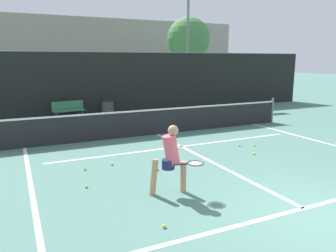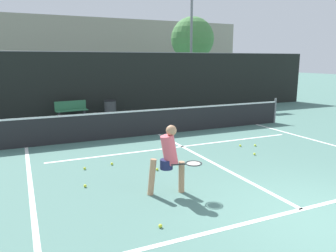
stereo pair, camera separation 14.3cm
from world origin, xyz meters
name	(u,v)px [view 1 (the left image)]	position (x,y,z in m)	size (l,w,h in m)	color
ground_plane	(322,218)	(0.00, 0.00, 0.00)	(100.00, 100.00, 0.00)	#4C756B
court_baseline_near	(303,208)	(0.00, 0.40, 0.00)	(11.00, 0.10, 0.01)	white
court_service_line	(181,146)	(0.00, 5.28, 0.00)	(8.25, 0.10, 0.01)	white
court_center_mark	(206,159)	(0.00, 3.81, 0.00)	(0.10, 6.82, 0.01)	white
court_sideline_left	(31,185)	(-4.51, 3.81, 0.00)	(0.10, 7.82, 0.01)	white
court_sideline_right	(321,142)	(4.51, 3.81, 0.00)	(0.10, 7.82, 0.01)	white
net	(157,121)	(0.00, 7.22, 0.51)	(11.09, 0.09, 1.07)	slate
fence_back	(116,83)	(0.00, 12.35, 1.54)	(24.00, 0.06, 3.09)	black
player_practicing	(171,157)	(-1.91, 2.10, 0.79)	(1.06, 0.67, 1.44)	tan
tennis_ball_scattered_0	(112,164)	(-2.51, 4.40, 0.03)	(0.07, 0.07, 0.07)	#D1E033
tennis_ball_scattered_1	(86,186)	(-3.43, 3.13, 0.03)	(0.07, 0.07, 0.07)	#D1E033
tennis_ball_scattered_2	(85,169)	(-3.23, 4.31, 0.03)	(0.07, 0.07, 0.07)	#D1E033
tennis_ball_scattered_3	(254,145)	(2.14, 4.35, 0.03)	(0.07, 0.07, 0.07)	#D1E033
tennis_ball_scattered_4	(158,169)	(-1.60, 3.50, 0.03)	(0.07, 0.07, 0.07)	#D1E033
tennis_ball_scattered_5	(164,226)	(-2.63, 0.86, 0.03)	(0.07, 0.07, 0.07)	#D1E033
tennis_ball_scattered_6	(170,141)	(-0.08, 5.97, 0.03)	(0.07, 0.07, 0.07)	#D1E033
tennis_ball_scattered_7	(254,154)	(1.49, 3.58, 0.03)	(0.07, 0.07, 0.07)	#D1E033
tennis_ball_scattered_8	(239,145)	(1.68, 4.52, 0.03)	(0.07, 0.07, 0.07)	#D1E033
tennis_ball_scattered_9	(164,142)	(-0.31, 5.92, 0.03)	(0.07, 0.07, 0.07)	#D1E033
courtside_bench	(69,110)	(-2.47, 11.60, 0.46)	(1.46, 0.55, 0.86)	#33724C
trash_bin	(108,109)	(-0.66, 11.62, 0.40)	(0.59, 0.59, 0.80)	#3F3F42
parked_car	(24,99)	(-4.21, 15.63, 0.60)	(1.83, 3.98, 1.41)	silver
floodlight_mast	(188,21)	(5.87, 15.63, 5.17)	(1.10, 0.24, 8.07)	slate
tree_west	(189,39)	(8.42, 20.17, 4.32)	(3.45, 3.45, 6.07)	brown
building_far	(64,53)	(0.00, 29.34, 3.30)	(36.00, 2.40, 6.60)	gray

